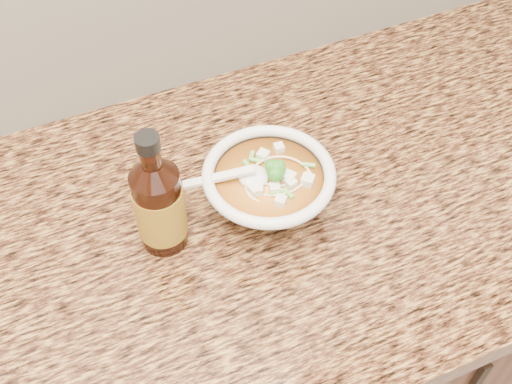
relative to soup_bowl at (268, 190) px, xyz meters
name	(u,v)px	position (x,y,z in m)	size (l,w,h in m)	color
counter_slab	(71,278)	(-0.30, 0.01, -0.07)	(4.00, 0.68, 0.04)	#9F753A
soup_bowl	(268,190)	(0.00, 0.00, 0.00)	(0.22, 0.19, 0.11)	silver
hot_sauce_bottle	(159,205)	(-0.16, 0.01, 0.03)	(0.08, 0.08, 0.21)	black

